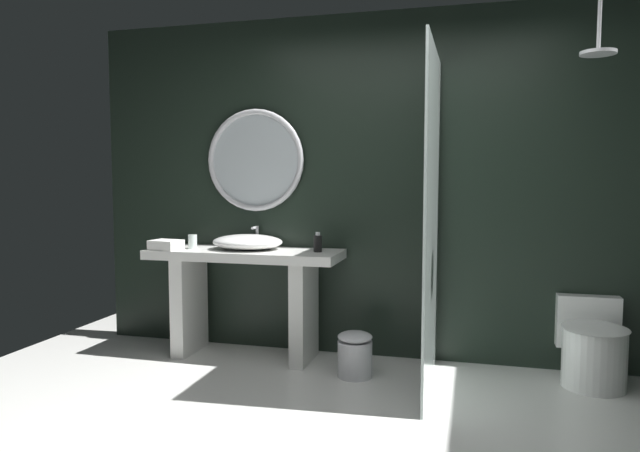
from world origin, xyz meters
TOP-DOWN VIEW (x-y plane):
  - back_wall_panel at (0.00, 1.90)m, footprint 4.80×0.10m
  - vanity_counter at (-1.08, 1.58)m, footprint 1.48×0.51m
  - vessel_sink at (-1.06, 1.60)m, footprint 0.54×0.45m
  - tumbler_cup at (-1.49, 1.53)m, footprint 0.07×0.07m
  - soap_dispenser at (-0.50, 1.59)m, footprint 0.06×0.06m
  - round_wall_mirror at (-1.08, 1.81)m, footprint 0.80×0.05m
  - shower_glass_panel at (0.34, 1.29)m, footprint 0.02×1.12m
  - rain_shower_head at (1.30, 1.37)m, footprint 0.21×0.21m
  - toilet at (1.38, 1.61)m, footprint 0.42×0.58m
  - waste_bin at (-0.17, 1.34)m, footprint 0.24×0.24m
  - folded_hand_towel at (-1.65, 1.42)m, footprint 0.24×0.20m

SIDE VIEW (x-z plane):
  - waste_bin at x=-0.17m, z-range 0.00..0.32m
  - toilet at x=1.38m, z-range -0.03..0.53m
  - vanity_counter at x=-1.08m, z-range 0.14..0.97m
  - folded_hand_towel at x=-1.65m, z-range 0.83..0.90m
  - tumbler_cup at x=-1.49m, z-range 0.83..0.94m
  - vessel_sink at x=-1.06m, z-range 0.80..0.97m
  - soap_dispenser at x=-0.50m, z-range 0.82..0.97m
  - shower_glass_panel at x=0.34m, z-range 0.00..2.19m
  - back_wall_panel at x=0.00m, z-range 0.00..2.60m
  - round_wall_mirror at x=-1.08m, z-range 1.11..1.91m
  - rain_shower_head at x=1.30m, z-range 1.96..2.35m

